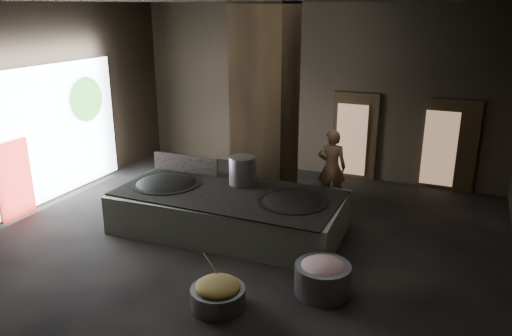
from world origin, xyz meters
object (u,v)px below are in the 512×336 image
at_px(meat_basin, 322,279).
at_px(stock_pot, 242,170).
at_px(wok_left, 167,187).
at_px(cook, 332,167).
at_px(veg_basin, 218,297).
at_px(hearth_platform, 229,212).
at_px(wok_right, 292,205).

bearing_deg(meat_basin, stock_pot, 138.99).
distance_m(wok_left, cook, 3.76).
xyz_separation_m(wok_left, veg_basin, (2.53, -2.48, -0.59)).
xyz_separation_m(wok_left, cook, (2.97, 2.31, 0.13)).
height_order(wok_left, cook, cook).
height_order(wok_left, meat_basin, wok_left).
xyz_separation_m(hearth_platform, cook, (1.52, 2.26, 0.49)).
xyz_separation_m(veg_basin, meat_basin, (1.36, 1.01, 0.09)).
bearing_deg(cook, meat_basin, 93.82).
height_order(wok_right, cook, cook).
relative_size(hearth_platform, stock_pot, 7.67).
height_order(wok_right, veg_basin, wok_right).
xyz_separation_m(hearth_platform, veg_basin, (1.08, -2.53, -0.24)).
bearing_deg(stock_pot, veg_basin, -71.58).
bearing_deg(wok_left, meat_basin, -20.78).
xyz_separation_m(hearth_platform, wok_right, (1.35, 0.05, 0.35)).
height_order(wok_left, veg_basin, wok_left).
bearing_deg(stock_pot, meat_basin, -41.01).
xyz_separation_m(cook, veg_basin, (-0.44, -4.79, -0.73)).
distance_m(hearth_platform, cook, 2.76).
xyz_separation_m(wok_left, stock_pot, (1.50, 0.60, 0.38)).
distance_m(hearth_platform, meat_basin, 2.88).
bearing_deg(wok_right, hearth_platform, -177.88).
bearing_deg(cook, hearth_platform, 46.29).
relative_size(wok_right, veg_basin, 1.59).
xyz_separation_m(wok_right, veg_basin, (-0.27, -2.58, -0.59)).
relative_size(cook, veg_basin, 2.09).
bearing_deg(hearth_platform, stock_pot, 82.15).
height_order(cook, veg_basin, cook).
bearing_deg(meat_basin, wok_left, 159.22).
xyz_separation_m(cook, meat_basin, (0.92, -3.78, -0.64)).
bearing_deg(meat_basin, veg_basin, -143.43).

